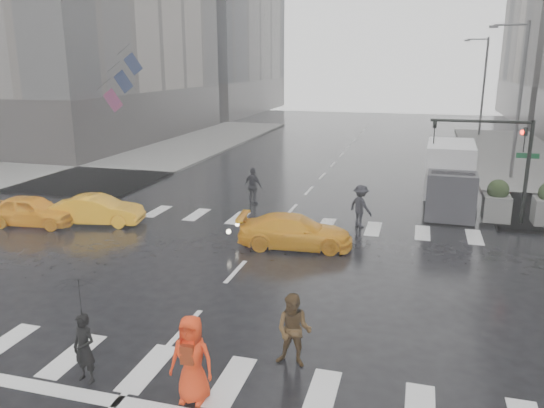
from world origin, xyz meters
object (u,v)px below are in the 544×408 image
(pedestrian_brown, at_px, (294,330))
(traffic_signal_pole, at_px, (504,151))
(pedestrian_orange, at_px, (192,359))
(box_truck, at_px, (450,175))
(taxi_front, at_px, (32,211))
(taxi_mid, at_px, (98,210))

(pedestrian_brown, bearing_deg, traffic_signal_pole, 67.87)
(pedestrian_brown, distance_m, pedestrian_orange, 2.50)
(pedestrian_brown, height_order, box_truck, box_truck)
(taxi_front, bearing_deg, pedestrian_brown, -125.86)
(taxi_front, xyz_separation_m, box_truck, (17.20, 7.54, 0.97))
(traffic_signal_pole, bearing_deg, pedestrian_orange, -116.96)
(box_truck, bearing_deg, pedestrian_orange, -106.48)
(box_truck, bearing_deg, taxi_mid, -153.64)
(traffic_signal_pole, relative_size, taxi_mid, 1.18)
(traffic_signal_pole, xyz_separation_m, taxi_front, (-19.11, -5.42, -2.56))
(pedestrian_brown, xyz_separation_m, pedestrian_orange, (-1.69, -1.84, 0.07))
(traffic_signal_pole, relative_size, pedestrian_brown, 2.58)
(pedestrian_orange, height_order, taxi_mid, pedestrian_orange)
(pedestrian_brown, height_order, pedestrian_orange, pedestrian_orange)
(pedestrian_brown, distance_m, taxi_mid, 13.60)
(pedestrian_orange, height_order, box_truck, box_truck)
(pedestrian_orange, bearing_deg, pedestrian_brown, 45.09)
(taxi_mid, distance_m, box_truck, 16.05)
(taxi_mid, bearing_deg, pedestrian_brown, -139.85)
(traffic_signal_pole, bearing_deg, box_truck, 131.92)
(pedestrian_brown, bearing_deg, pedestrian_orange, -130.57)
(pedestrian_brown, xyz_separation_m, taxi_mid, (-10.64, 8.47, -0.25))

